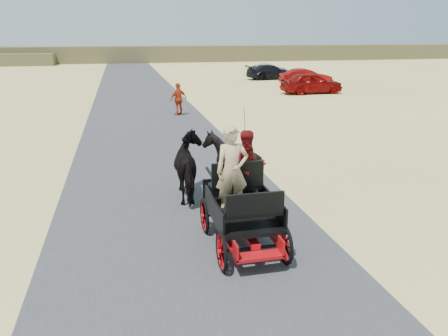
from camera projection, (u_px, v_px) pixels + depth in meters
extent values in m
plane|color=tan|center=(186.00, 231.00, 9.75)|extent=(140.00, 140.00, 0.00)
cube|color=#38383A|center=(186.00, 230.00, 9.75)|extent=(6.00, 140.00, 0.01)
cube|color=brown|center=(127.00, 54.00, 67.09)|extent=(140.00, 6.00, 2.40)
imported|color=black|center=(192.00, 167.00, 11.51)|extent=(0.91, 2.01, 1.70)
imported|color=black|center=(232.00, 164.00, 11.75)|extent=(1.37, 1.54, 1.70)
imported|color=tan|center=(232.00, 171.00, 8.62)|extent=(0.66, 0.43, 1.80)
imported|color=#660C0F|center=(248.00, 167.00, 9.27)|extent=(0.77, 0.60, 1.58)
imported|color=#B43214|center=(179.00, 99.00, 23.33)|extent=(1.09, 0.85, 1.73)
imported|color=maroon|center=(312.00, 83.00, 31.93)|extent=(4.56, 1.96, 1.53)
imported|color=maroon|center=(306.00, 77.00, 36.55)|extent=(4.46, 1.99, 1.42)
imported|color=black|center=(271.00, 72.00, 41.98)|extent=(4.94, 2.44, 1.38)
imported|color=silver|center=(268.00, 69.00, 46.67)|extent=(4.31, 2.01, 1.19)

